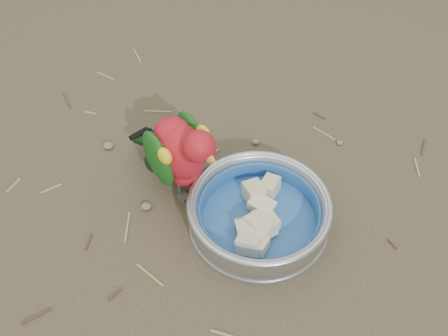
% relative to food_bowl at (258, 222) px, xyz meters
% --- Properties ---
extents(ground, '(60.00, 60.00, 0.00)m').
position_rel_food_bowl_xyz_m(ground, '(-0.05, -0.02, -0.01)').
color(ground, '#4C3F2E').
extents(food_bowl, '(0.24, 0.24, 0.02)m').
position_rel_food_bowl_xyz_m(food_bowl, '(0.00, 0.00, 0.00)').
color(food_bowl, '#B2B2BA').
rests_on(food_bowl, ground).
extents(bowl_wall, '(0.24, 0.24, 0.04)m').
position_rel_food_bowl_xyz_m(bowl_wall, '(0.00, 0.00, 0.03)').
color(bowl_wall, '#B2B2BA').
rests_on(bowl_wall, food_bowl).
extents(fruit_wedges, '(0.14, 0.14, 0.03)m').
position_rel_food_bowl_xyz_m(fruit_wedges, '(-0.00, 0.00, 0.02)').
color(fruit_wedges, beige).
rests_on(fruit_wedges, food_bowl).
extents(lory_parrot, '(0.23, 0.18, 0.17)m').
position_rel_food_bowl_xyz_m(lory_parrot, '(-0.15, 0.03, 0.08)').
color(lory_parrot, '#B0141F').
rests_on(lory_parrot, ground).
extents(ground_debris, '(0.90, 0.80, 0.01)m').
position_rel_food_bowl_xyz_m(ground_debris, '(-0.03, 0.00, -0.01)').
color(ground_debris, '#A18D4B').
rests_on(ground_debris, ground).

